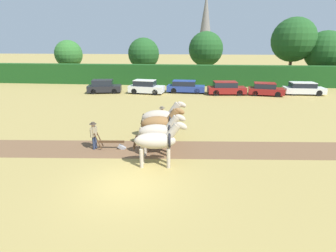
{
  "coord_description": "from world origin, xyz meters",
  "views": [
    {
      "loc": [
        2.7,
        -9.78,
        5.91
      ],
      "look_at": [
        1.27,
        5.0,
        1.1
      ],
      "focal_mm": 28.0,
      "sensor_mm": 36.0,
      "label": 1
    }
  ],
  "objects_px": {
    "church_spire": "(205,29)",
    "parked_car_left": "(146,87)",
    "tree_far_left": "(69,54)",
    "parked_car_center_left": "(185,87)",
    "farmer_at_plow": "(94,134)",
    "parked_car_right": "(303,89)",
    "plow": "(113,144)",
    "tree_center": "(294,40)",
    "tree_left": "(144,54)",
    "tree_center_left": "(206,49)",
    "draft_horse_trail_right": "(161,117)",
    "farmer_beside_team": "(162,116)",
    "parked_car_center": "(226,88)",
    "parked_car_center_right": "(265,89)",
    "tree_center_right": "(325,51)",
    "parked_car_far_left": "(104,87)",
    "draft_horse_lead_right": "(159,132)",
    "draft_horse_trail_left": "(160,124)",
    "draft_horse_lead_left": "(157,141)"
  },
  "relations": [
    {
      "from": "tree_left",
      "to": "church_spire",
      "type": "distance_m",
      "value": 23.03
    },
    {
      "from": "plow",
      "to": "tree_center",
      "type": "bearing_deg",
      "value": 51.95
    },
    {
      "from": "church_spire",
      "to": "parked_car_center_left",
      "type": "bearing_deg",
      "value": -95.81
    },
    {
      "from": "parked_car_left",
      "to": "tree_center_left",
      "type": "bearing_deg",
      "value": 69.24
    },
    {
      "from": "draft_horse_lead_left",
      "to": "parked_car_right",
      "type": "distance_m",
      "value": 24.51
    },
    {
      "from": "tree_center_left",
      "to": "draft_horse_lead_left",
      "type": "bearing_deg",
      "value": -96.16
    },
    {
      "from": "parked_car_left",
      "to": "farmer_at_plow",
      "type": "bearing_deg",
      "value": -81.99
    },
    {
      "from": "church_spire",
      "to": "parked_car_center_left",
      "type": "distance_m",
      "value": 33.24
    },
    {
      "from": "farmer_beside_team",
      "to": "parked_car_center_left",
      "type": "relative_size",
      "value": 0.36
    },
    {
      "from": "farmer_beside_team",
      "to": "tree_left",
      "type": "bearing_deg",
      "value": 42.21
    },
    {
      "from": "tree_far_left",
      "to": "tree_center",
      "type": "relative_size",
      "value": 0.66
    },
    {
      "from": "tree_left",
      "to": "draft_horse_lead_left",
      "type": "height_order",
      "value": "tree_left"
    },
    {
      "from": "plow",
      "to": "parked_car_far_left",
      "type": "height_order",
      "value": "parked_car_far_left"
    },
    {
      "from": "tree_center_right",
      "to": "tree_far_left",
      "type": "bearing_deg",
      "value": 178.78
    },
    {
      "from": "parked_car_center_left",
      "to": "parked_car_center_right",
      "type": "bearing_deg",
      "value": -1.75
    },
    {
      "from": "tree_center_left",
      "to": "draft_horse_trail_right",
      "type": "bearing_deg",
      "value": -97.69
    },
    {
      "from": "church_spire",
      "to": "tree_left",
      "type": "bearing_deg",
      "value": -117.81
    },
    {
      "from": "parked_car_center",
      "to": "parked_car_right",
      "type": "distance_m",
      "value": 8.97
    },
    {
      "from": "church_spire",
      "to": "draft_horse_lead_right",
      "type": "height_order",
      "value": "church_spire"
    },
    {
      "from": "tree_left",
      "to": "parked_car_center_left",
      "type": "relative_size",
      "value": 1.43
    },
    {
      "from": "parked_car_right",
      "to": "farmer_beside_team",
      "type": "bearing_deg",
      "value": -136.0
    },
    {
      "from": "tree_far_left",
      "to": "tree_center_right",
      "type": "bearing_deg",
      "value": -1.22
    },
    {
      "from": "tree_center_left",
      "to": "tree_center_right",
      "type": "relative_size",
      "value": 1.0
    },
    {
      "from": "farmer_at_plow",
      "to": "church_spire",
      "type": "bearing_deg",
      "value": 89.82
    },
    {
      "from": "tree_center",
      "to": "tree_center_left",
      "type": "bearing_deg",
      "value": 171.48
    },
    {
      "from": "tree_center",
      "to": "farmer_beside_team",
      "type": "xyz_separation_m",
      "value": [
        -16.58,
        -24.76,
        -5.16
      ]
    },
    {
      "from": "farmer_at_plow",
      "to": "parked_car_right",
      "type": "height_order",
      "value": "farmer_at_plow"
    },
    {
      "from": "tree_far_left",
      "to": "church_spire",
      "type": "bearing_deg",
      "value": 42.99
    },
    {
      "from": "draft_horse_lead_right",
      "to": "draft_horse_trail_left",
      "type": "distance_m",
      "value": 1.37
    },
    {
      "from": "draft_horse_trail_right",
      "to": "parked_car_left",
      "type": "height_order",
      "value": "draft_horse_trail_right"
    },
    {
      "from": "church_spire",
      "to": "parked_car_left",
      "type": "bearing_deg",
      "value": -103.39
    },
    {
      "from": "tree_center",
      "to": "draft_horse_lead_left",
      "type": "relative_size",
      "value": 3.42
    },
    {
      "from": "plow",
      "to": "parked_car_far_left",
      "type": "distance_m",
      "value": 17.96
    },
    {
      "from": "tree_far_left",
      "to": "draft_horse_trail_right",
      "type": "height_order",
      "value": "tree_far_left"
    },
    {
      "from": "farmer_at_plow",
      "to": "farmer_beside_team",
      "type": "xyz_separation_m",
      "value": [
        3.46,
        3.78,
        0.05
      ]
    },
    {
      "from": "parked_car_center_left",
      "to": "parked_car_right",
      "type": "height_order",
      "value": "parked_car_center_left"
    },
    {
      "from": "farmer_beside_team",
      "to": "parked_car_center_right",
      "type": "bearing_deg",
      "value": -8.46
    },
    {
      "from": "tree_center_left",
      "to": "farmer_at_plow",
      "type": "bearing_deg",
      "value": -103.62
    },
    {
      "from": "parked_car_center_left",
      "to": "tree_left",
      "type": "bearing_deg",
      "value": 123.76
    },
    {
      "from": "tree_left",
      "to": "tree_center_left",
      "type": "bearing_deg",
      "value": 1.83
    },
    {
      "from": "farmer_at_plow",
      "to": "farmer_beside_team",
      "type": "height_order",
      "value": "farmer_beside_team"
    },
    {
      "from": "parked_car_far_left",
      "to": "parked_car_right",
      "type": "distance_m",
      "value": 23.44
    },
    {
      "from": "draft_horse_lead_right",
      "to": "parked_car_far_left",
      "type": "relative_size",
      "value": 0.64
    },
    {
      "from": "tree_far_left",
      "to": "tree_center_right",
      "type": "relative_size",
      "value": 0.83
    },
    {
      "from": "tree_left",
      "to": "plow",
      "type": "relative_size",
      "value": 3.71
    },
    {
      "from": "farmer_at_plow",
      "to": "parked_car_center_left",
      "type": "relative_size",
      "value": 0.35
    },
    {
      "from": "parked_car_left",
      "to": "parked_car_center_left",
      "type": "bearing_deg",
      "value": 20.44
    },
    {
      "from": "tree_center_right",
      "to": "parked_car_left",
      "type": "relative_size",
      "value": 1.74
    },
    {
      "from": "draft_horse_trail_left",
      "to": "parked_car_center_right",
      "type": "bearing_deg",
      "value": 53.7
    },
    {
      "from": "farmer_beside_team",
      "to": "parked_car_center_left",
      "type": "bearing_deg",
      "value": 24.51
    }
  ]
}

